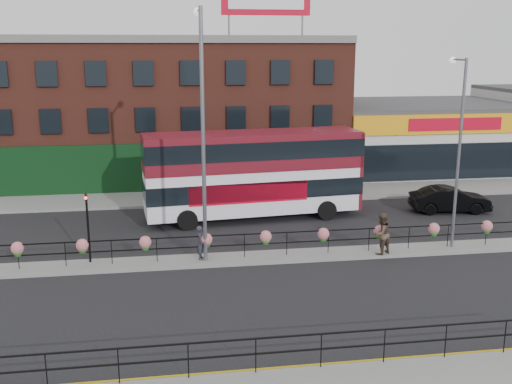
{
  "coord_description": "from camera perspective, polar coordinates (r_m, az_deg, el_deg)",
  "views": [
    {
      "loc": [
        -4.42,
        -26.06,
        9.62
      ],
      "look_at": [
        0.0,
        3.0,
        2.5
      ],
      "focal_mm": 42.0,
      "sensor_mm": 36.0,
      "label": 1
    }
  ],
  "objects": [
    {
      "name": "ground",
      "position": [
        28.13,
        0.93,
        -6.38
      ],
      "size": [
        120.0,
        120.0,
        0.0
      ],
      "primitive_type": "plane",
      "color": "black",
      "rests_on": "ground"
    },
    {
      "name": "pedestrian_b",
      "position": [
        28.64,
        11.85,
        -3.9
      ],
      "size": [
        1.58,
        1.54,
        1.98
      ],
      "primitive_type": "imported",
      "rotation": [
        0.0,
        0.0,
        3.62
      ],
      "color": "#4B382D",
      "rests_on": "median"
    },
    {
      "name": "median",
      "position": [
        28.11,
        0.93,
        -6.24
      ],
      "size": [
        60.0,
        1.6,
        0.15
      ],
      "primitive_type": "cube",
      "color": "gray",
      "rests_on": "ground"
    },
    {
      "name": "traffic_light_median",
      "position": [
        27.64,
        -15.79,
        -1.91
      ],
      "size": [
        0.15,
        0.28,
        3.65
      ],
      "color": "black",
      "rests_on": "median"
    },
    {
      "name": "car",
      "position": [
        37.59,
        17.99,
        -0.69
      ],
      "size": [
        2.65,
        5.01,
        1.53
      ],
      "primitive_type": "imported",
      "rotation": [
        0.0,
        0.0,
        1.46
      ],
      "color": "black",
      "rests_on": "ground"
    },
    {
      "name": "lamp_column_west",
      "position": [
        26.37,
        -5.14,
        7.37
      ],
      "size": [
        0.4,
        1.96,
        11.18
      ],
      "color": "slate",
      "rests_on": "median"
    },
    {
      "name": "double_decker_bus",
      "position": [
        33.98,
        -0.21,
        2.5
      ],
      "size": [
        12.56,
        4.08,
        4.99
      ],
      "color": "white",
      "rests_on": "ground"
    },
    {
      "name": "brick_building",
      "position": [
        46.24,
        -8.17,
        7.9
      ],
      "size": [
        25.0,
        12.21,
        10.3
      ],
      "color": "brown",
      "rests_on": "ground"
    },
    {
      "name": "pedestrian_a",
      "position": [
        27.53,
        -5.29,
        -4.82
      ],
      "size": [
        0.66,
        0.5,
        1.58
      ],
      "primitive_type": "imported",
      "rotation": [
        0.0,
        0.0,
        1.47
      ],
      "color": "#292933",
      "rests_on": "median"
    },
    {
      "name": "supermarket",
      "position": [
        50.78,
        15.22,
        5.25
      ],
      "size": [
        15.0,
        12.25,
        5.3
      ],
      "color": "silver",
      "rests_on": "ground"
    },
    {
      "name": "north_pavement",
      "position": [
        39.49,
        -1.97,
        -0.38
      ],
      "size": [
        60.0,
        4.0,
        0.15
      ],
      "primitive_type": "cube",
      "color": "gray",
      "rests_on": "ground"
    },
    {
      "name": "yellow_line_outer",
      "position": [
        19.34,
        5.99,
        -16.29
      ],
      "size": [
        60.0,
        0.1,
        0.01
      ],
      "primitive_type": "cube",
      "color": "gold",
      "rests_on": "ground"
    },
    {
      "name": "median_railing",
      "position": [
        27.79,
        0.93,
        -4.36
      ],
      "size": [
        30.04,
        0.56,
        1.23
      ],
      "color": "black",
      "rests_on": "median"
    },
    {
      "name": "yellow_line_inner",
      "position": [
        19.49,
        5.86,
        -16.03
      ],
      "size": [
        60.0,
        0.1,
        0.01
      ],
      "primitive_type": "cube",
      "color": "gold",
      "rests_on": "ground"
    },
    {
      "name": "lamp_column_east",
      "position": [
        29.85,
        18.67,
        4.97
      ],
      "size": [
        0.32,
        1.59,
        9.03
      ],
      "color": "slate",
      "rests_on": "median"
    },
    {
      "name": "south_railing",
      "position": [
        18.32,
        -0.02,
        -14.59
      ],
      "size": [
        20.04,
        0.05,
        1.12
      ],
      "color": "black",
      "rests_on": "south_pavement"
    }
  ]
}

